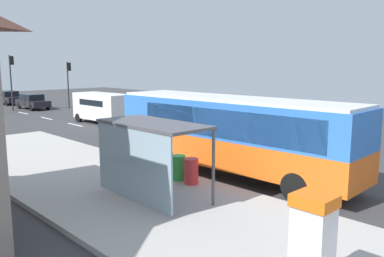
{
  "coord_description": "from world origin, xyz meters",
  "views": [
    {
      "loc": [
        -14.07,
        -8.62,
        4.56
      ],
      "look_at": [
        -1.0,
        4.99,
        1.5
      ],
      "focal_mm": 37.51,
      "sensor_mm": 36.0,
      "label": 1
    }
  ],
  "objects_px": {
    "bus": "(230,131)",
    "bus_shelter": "(146,141)",
    "traffic_light_near_side": "(69,77)",
    "sedan_far": "(33,101)",
    "recycling_bin_green": "(179,168)",
    "recycling_bin_orange": "(167,164)",
    "recycling_bin_red": "(191,171)",
    "ticket_machine": "(312,242)",
    "sedan_near": "(8,97)",
    "white_van": "(102,106)",
    "traffic_light_median": "(11,74)"
  },
  "relations": [
    {
      "from": "recycling_bin_orange",
      "to": "traffic_light_near_side",
      "type": "xyz_separation_m",
      "value": [
        9.7,
        27.0,
        2.52
      ]
    },
    {
      "from": "traffic_light_median",
      "to": "ticket_machine",
      "type": "bearing_deg",
      "value": -101.95
    },
    {
      "from": "sedan_near",
      "to": "bus_shelter",
      "type": "relative_size",
      "value": 1.12
    },
    {
      "from": "bus",
      "to": "sedan_near",
      "type": "xyz_separation_m",
      "value": [
        4.01,
        36.44,
        -1.05
      ]
    },
    {
      "from": "traffic_light_near_side",
      "to": "ticket_machine",
      "type": "bearing_deg",
      "value": -110.15
    },
    {
      "from": "ticket_machine",
      "to": "recycling_bin_orange",
      "type": "bearing_deg",
      "value": 68.6
    },
    {
      "from": "bus",
      "to": "recycling_bin_orange",
      "type": "relative_size",
      "value": 11.67
    },
    {
      "from": "bus",
      "to": "traffic_light_median",
      "type": "relative_size",
      "value": 2.07
    },
    {
      "from": "traffic_light_near_side",
      "to": "recycling_bin_red",
      "type": "bearing_deg",
      "value": -108.86
    },
    {
      "from": "bus_shelter",
      "to": "traffic_light_median",
      "type": "bearing_deg",
      "value": 77.29
    },
    {
      "from": "recycling_bin_green",
      "to": "bus_shelter",
      "type": "bearing_deg",
      "value": -158.09
    },
    {
      "from": "bus",
      "to": "recycling_bin_red",
      "type": "xyz_separation_m",
      "value": [
        -2.49,
        -0.31,
        -1.19
      ]
    },
    {
      "from": "recycling_bin_green",
      "to": "recycling_bin_orange",
      "type": "bearing_deg",
      "value": 90.0
    },
    {
      "from": "bus_shelter",
      "to": "sedan_far",
      "type": "bearing_deg",
      "value": 73.93
    },
    {
      "from": "recycling_bin_red",
      "to": "ticket_machine",
      "type": "bearing_deg",
      "value": -115.36
    },
    {
      "from": "bus",
      "to": "bus_shelter",
      "type": "bearing_deg",
      "value": -173.87
    },
    {
      "from": "sedan_far",
      "to": "ticket_machine",
      "type": "distance_m",
      "value": 38.0
    },
    {
      "from": "white_van",
      "to": "recycling_bin_orange",
      "type": "distance_m",
      "value": 16.52
    },
    {
      "from": "bus",
      "to": "sedan_near",
      "type": "relative_size",
      "value": 2.48
    },
    {
      "from": "recycling_bin_green",
      "to": "bus_shelter",
      "type": "xyz_separation_m",
      "value": [
        -2.21,
        -0.89,
        1.44
      ]
    },
    {
      "from": "bus",
      "to": "traffic_light_near_side",
      "type": "relative_size",
      "value": 2.34
    },
    {
      "from": "ticket_machine",
      "to": "traffic_light_median",
      "type": "bearing_deg",
      "value": 78.05
    },
    {
      "from": "recycling_bin_green",
      "to": "recycling_bin_orange",
      "type": "xyz_separation_m",
      "value": [
        0.0,
        0.7,
        0.0
      ]
    },
    {
      "from": "sedan_near",
      "to": "sedan_far",
      "type": "relative_size",
      "value": 1.01
    },
    {
      "from": "bus",
      "to": "bus_shelter",
      "type": "xyz_separation_m",
      "value": [
        -4.7,
        -0.5,
        0.25
      ]
    },
    {
      "from": "bus",
      "to": "white_van",
      "type": "distance_m",
      "value": 16.77
    },
    {
      "from": "traffic_light_near_side",
      "to": "bus",
      "type": "bearing_deg",
      "value": -104.41
    },
    {
      "from": "white_van",
      "to": "sedan_far",
      "type": "height_order",
      "value": "white_van"
    },
    {
      "from": "sedan_near",
      "to": "bus",
      "type": "bearing_deg",
      "value": -96.28
    },
    {
      "from": "sedan_near",
      "to": "traffic_light_near_side",
      "type": "height_order",
      "value": "traffic_light_near_side"
    },
    {
      "from": "recycling_bin_orange",
      "to": "white_van",
      "type": "bearing_deg",
      "value": 67.18
    },
    {
      "from": "bus",
      "to": "ticket_machine",
      "type": "bearing_deg",
      "value": -128.93
    },
    {
      "from": "ticket_machine",
      "to": "sedan_near",
      "type": "bearing_deg",
      "value": 77.45
    },
    {
      "from": "white_van",
      "to": "traffic_light_median",
      "type": "height_order",
      "value": "traffic_light_median"
    },
    {
      "from": "sedan_far",
      "to": "traffic_light_near_side",
      "type": "distance_m",
      "value": 4.32
    },
    {
      "from": "white_van",
      "to": "recycling_bin_red",
      "type": "relative_size",
      "value": 5.57
    },
    {
      "from": "bus_shelter",
      "to": "recycling_bin_green",
      "type": "bearing_deg",
      "value": 21.91
    },
    {
      "from": "traffic_light_near_side",
      "to": "bus_shelter",
      "type": "distance_m",
      "value": 30.99
    },
    {
      "from": "bus",
      "to": "recycling_bin_orange",
      "type": "xyz_separation_m",
      "value": [
        -2.49,
        1.09,
        -1.19
      ]
    },
    {
      "from": "white_van",
      "to": "traffic_light_median",
      "type": "distance_m",
      "value": 13.69
    },
    {
      "from": "sedan_far",
      "to": "ticket_machine",
      "type": "height_order",
      "value": "ticket_machine"
    },
    {
      "from": "bus",
      "to": "ticket_machine",
      "type": "relative_size",
      "value": 5.72
    },
    {
      "from": "white_van",
      "to": "recycling_bin_orange",
      "type": "height_order",
      "value": "white_van"
    },
    {
      "from": "white_van",
      "to": "recycling_bin_orange",
      "type": "relative_size",
      "value": 5.57
    },
    {
      "from": "sedan_far",
      "to": "recycling_bin_green",
      "type": "height_order",
      "value": "sedan_far"
    },
    {
      "from": "white_van",
      "to": "sedan_near",
      "type": "distance_m",
      "value": 20.15
    },
    {
      "from": "ticket_machine",
      "to": "recycling_bin_red",
      "type": "distance_m",
      "value": 7.42
    },
    {
      "from": "bus",
      "to": "sedan_near",
      "type": "bearing_deg",
      "value": 83.72
    },
    {
      "from": "sedan_far",
      "to": "traffic_light_near_side",
      "type": "relative_size",
      "value": 0.94
    },
    {
      "from": "traffic_light_median",
      "to": "recycling_bin_orange",
      "type": "bearing_deg",
      "value": -99.13
    }
  ]
}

